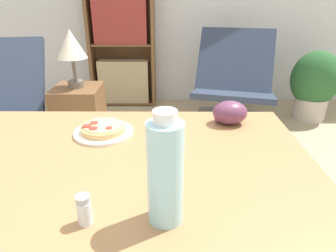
# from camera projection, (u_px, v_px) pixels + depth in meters

# --- Properties ---
(dining_table) EXTENTS (1.18, 0.76, 0.72)m
(dining_table) POSITION_uv_depth(u_px,v_px,m) (124.00, 184.00, 0.98)
(dining_table) COLOR #A37549
(dining_table) RESTS_ON ground_plane
(pizza_on_plate) EXTENTS (0.21, 0.21, 0.04)m
(pizza_on_plate) POSITION_uv_depth(u_px,v_px,m) (103.00, 130.00, 1.08)
(pizza_on_plate) COLOR white
(pizza_on_plate) RESTS_ON dining_table
(grape_bunch) EXTENTS (0.13, 0.10, 0.09)m
(grape_bunch) POSITION_uv_depth(u_px,v_px,m) (230.00, 113.00, 1.15)
(grape_bunch) COLOR #6B3856
(grape_bunch) RESTS_ON dining_table
(drink_bottle) EXTENTS (0.08, 0.08, 0.26)m
(drink_bottle) POSITION_uv_depth(u_px,v_px,m) (165.00, 172.00, 0.63)
(drink_bottle) COLOR #A3DBEA
(drink_bottle) RESTS_ON dining_table
(salt_shaker) EXTENTS (0.03, 0.03, 0.07)m
(salt_shaker) POSITION_uv_depth(u_px,v_px,m) (84.00, 210.00, 0.65)
(salt_shaker) COLOR white
(salt_shaker) RESTS_ON dining_table
(lounge_chair_far) EXTENTS (0.83, 0.90, 0.88)m
(lounge_chair_far) POSITION_uv_depth(u_px,v_px,m) (232.00, 99.00, 2.77)
(lounge_chair_far) COLOR slate
(lounge_chair_far) RESTS_ON ground_plane
(bookshelf) EXTENTS (0.71, 0.24, 1.35)m
(bookshelf) POSITION_uv_depth(u_px,v_px,m) (122.00, 49.00, 3.26)
(bookshelf) COLOR brown
(bookshelf) RESTS_ON ground_plane
(side_table) EXTENTS (0.34, 0.34, 0.55)m
(side_table) POSITION_uv_depth(u_px,v_px,m) (81.00, 122.00, 2.30)
(side_table) COLOR brown
(side_table) RESTS_ON ground_plane
(table_lamp) EXTENTS (0.21, 0.21, 0.41)m
(table_lamp) POSITION_uv_depth(u_px,v_px,m) (71.00, 47.00, 2.07)
(table_lamp) COLOR #665B51
(table_lamp) RESTS_ON side_table
(potted_plant_floor) EXTENTS (0.47, 0.40, 0.69)m
(potted_plant_floor) POSITION_uv_depth(u_px,v_px,m) (314.00, 84.00, 2.94)
(potted_plant_floor) COLOR #BCB2A3
(potted_plant_floor) RESTS_ON ground_plane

